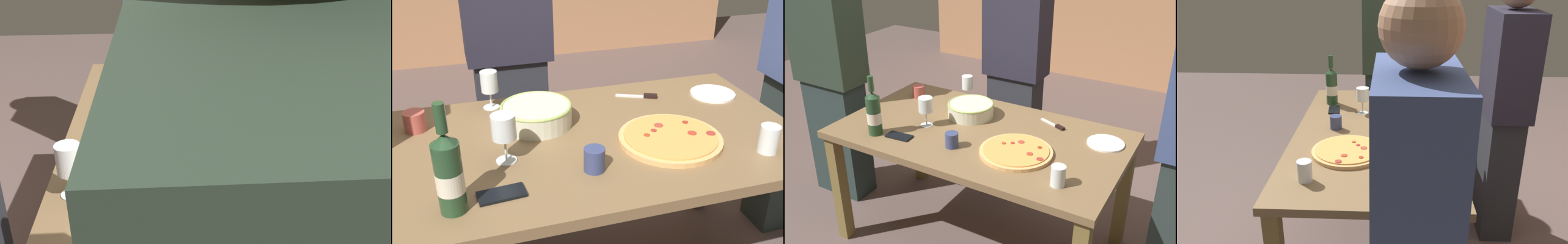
% 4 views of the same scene
% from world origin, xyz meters
% --- Properties ---
extents(dining_table, '(1.60, 0.90, 0.75)m').
position_xyz_m(dining_table, '(0.00, 0.00, 0.66)').
color(dining_table, brown).
rests_on(dining_table, ground).
extents(pizza, '(0.38, 0.38, 0.03)m').
position_xyz_m(pizza, '(0.28, -0.11, 0.76)').
color(pizza, '#E1A966').
rests_on(pizza, dining_table).
extents(serving_bowl, '(0.28, 0.28, 0.08)m').
position_xyz_m(serving_bowl, '(-0.16, 0.16, 0.80)').
color(serving_bowl, beige).
rests_on(serving_bowl, dining_table).
extents(wine_bottle, '(0.08, 0.08, 0.34)m').
position_xyz_m(wine_bottle, '(-0.49, -0.30, 0.88)').
color(wine_bottle, '#234326').
rests_on(wine_bottle, dining_table).
extents(wine_glass_near_pizza, '(0.07, 0.07, 0.16)m').
position_xyz_m(wine_glass_near_pizza, '(-0.31, 0.37, 0.86)').
color(wine_glass_near_pizza, white).
rests_on(wine_glass_near_pizza, dining_table).
extents(wine_glass_by_bottle, '(0.08, 0.08, 0.17)m').
position_xyz_m(wine_glass_by_bottle, '(-0.31, -0.08, 0.87)').
color(wine_glass_by_bottle, white).
rests_on(wine_glass_by_bottle, dining_table).
extents(cup_amber, '(0.07, 0.07, 0.10)m').
position_xyz_m(cup_amber, '(0.57, -0.28, 0.80)').
color(cup_amber, white).
rests_on(cup_amber, dining_table).
extents(cup_spare, '(0.07, 0.07, 0.08)m').
position_xyz_m(cup_spare, '(-0.04, -0.22, 0.79)').
color(cup_spare, navy).
rests_on(cup_spare, dining_table).
extents(side_plate, '(0.20, 0.20, 0.01)m').
position_xyz_m(side_plate, '(0.65, 0.22, 0.76)').
color(side_plate, white).
rests_on(side_plate, dining_table).
extents(cell_phone, '(0.15, 0.08, 0.01)m').
position_xyz_m(cell_phone, '(-0.35, -0.27, 0.76)').
color(cell_phone, black).
rests_on(cell_phone, dining_table).
extents(pizza_knife, '(0.17, 0.10, 0.02)m').
position_xyz_m(pizza_knife, '(0.34, 0.28, 0.76)').
color(pizza_knife, silver).
rests_on(pizza_knife, dining_table).
extents(person_guest_right, '(0.43, 0.24, 1.64)m').
position_xyz_m(person_guest_right, '(1.13, 0.17, 0.83)').
color(person_guest_right, '#283534').
rests_on(person_guest_right, ground).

